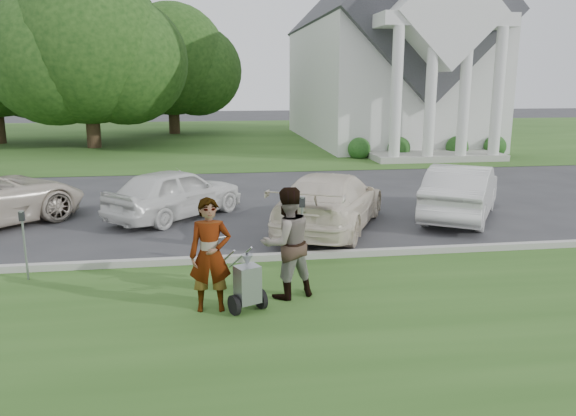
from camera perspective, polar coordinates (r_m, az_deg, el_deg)
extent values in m
plane|color=#333335|center=(11.33, 1.27, -6.12)|extent=(120.00, 120.00, 0.00)
cube|color=#2B4E1B|center=(8.60, 4.65, -12.51)|extent=(80.00, 7.00, 0.01)
cube|color=#2B4E1B|center=(37.79, -5.55, 7.21)|extent=(80.00, 30.00, 0.01)
cube|color=#9E9E93|center=(11.82, 0.83, -4.92)|extent=(80.00, 0.18, 0.15)
cube|color=white|center=(36.21, 9.30, 12.40)|extent=(9.00, 16.00, 7.00)
cube|color=#38383D|center=(36.36, 9.51, 17.92)|extent=(9.19, 17.00, 9.19)
cube|color=#9E9E93|center=(27.79, 14.72, 5.13)|extent=(6.20, 2.60, 0.30)
cylinder|color=white|center=(25.78, 10.94, 11.11)|extent=(0.50, 0.50, 6.00)
cylinder|color=white|center=(26.34, 14.30, 10.98)|extent=(0.50, 0.50, 6.00)
cylinder|color=white|center=(26.99, 17.49, 10.82)|extent=(0.50, 0.50, 6.00)
cylinder|color=white|center=(27.71, 20.53, 10.64)|extent=(0.50, 0.50, 6.00)
cube|color=white|center=(27.51, 15.65, 17.86)|extent=(6.20, 2.00, 0.60)
cube|color=white|center=(27.54, 15.69, 18.48)|extent=(5.09, 2.20, 5.09)
sphere|color=#1E4C19|center=(27.45, 7.24, 5.98)|extent=(1.10, 1.10, 1.10)
sphere|color=#1E4C19|center=(28.05, 11.20, 5.99)|extent=(1.10, 1.10, 1.10)
sphere|color=#1E4C19|center=(29.18, 16.80, 5.94)|extent=(1.10, 1.10, 1.10)
sphere|color=#1E4C19|center=(30.07, 20.28, 5.89)|extent=(1.10, 1.10, 1.10)
cylinder|color=#332316|center=(33.22, -19.24, 8.55)|extent=(0.76, 0.76, 3.20)
sphere|color=#183A11|center=(33.21, -19.75, 15.28)|extent=(8.40, 8.40, 8.40)
sphere|color=#183A11|center=(33.17, -16.24, 14.06)|extent=(6.89, 6.89, 6.89)
sphere|color=#183A11|center=(33.24, -22.69, 13.96)|extent=(7.22, 7.22, 7.22)
sphere|color=#183A11|center=(37.31, -24.81, 14.05)|extent=(7.54, 7.54, 7.54)
cylinder|color=#332316|center=(40.69, -11.52, 9.52)|extent=(0.76, 0.76, 3.00)
sphere|color=#183A11|center=(40.65, -11.75, 14.58)|extent=(7.60, 7.60, 7.60)
sphere|color=#183A11|center=(40.88, -9.22, 13.60)|extent=(6.23, 6.23, 6.23)
sphere|color=#183A11|center=(40.45, -13.95, 13.67)|extent=(6.54, 6.54, 6.54)
cylinder|color=black|center=(9.15, -5.48, -9.81)|extent=(0.21, 0.34, 0.34)
cylinder|color=black|center=(9.36, -2.76, -9.22)|extent=(0.21, 0.34, 0.34)
cylinder|color=#2D2D33|center=(9.25, -4.10, -9.52)|extent=(0.53, 0.27, 0.04)
cube|color=gray|center=(9.14, -4.13, -7.73)|extent=(0.46, 0.43, 0.62)
cone|color=gray|center=(9.00, -4.18, -5.30)|extent=(0.25, 0.25, 0.18)
cylinder|color=#2D2D33|center=(8.98, -4.18, -4.75)|extent=(0.04, 0.04, 0.07)
cylinder|color=gray|center=(9.43, -6.57, -5.34)|extent=(0.37, 0.76, 0.59)
cylinder|color=gray|center=(9.57, -4.89, -5.04)|extent=(0.37, 0.76, 0.59)
cylinder|color=gray|center=(9.76, -6.84, -2.98)|extent=(0.34, 0.18, 0.03)
imported|color=#999999|center=(9.11, -7.90, -4.85)|extent=(0.69, 0.47, 1.86)
imported|color=#999999|center=(9.57, -0.11, -3.64)|extent=(1.13, 1.00, 1.93)
cylinder|color=gray|center=(10.99, 1.43, -3.17)|extent=(0.05, 0.05, 1.30)
cube|color=#2D2D33|center=(10.81, 1.45, 0.60)|extent=(0.11, 0.08, 0.20)
cylinder|color=gray|center=(10.79, 1.45, 1.10)|extent=(0.10, 0.10, 0.03)
cylinder|color=gray|center=(11.58, -25.12, -3.94)|extent=(0.04, 0.04, 1.16)
cube|color=#2D2D33|center=(11.42, -25.43, -0.77)|extent=(0.10, 0.07, 0.17)
cylinder|color=gray|center=(11.40, -25.48, -0.34)|extent=(0.09, 0.09, 0.03)
imported|color=silver|center=(15.58, -11.38, 1.54)|extent=(4.02, 4.06, 1.39)
imported|color=#F1E3CC|center=(14.12, 4.32, 0.70)|extent=(4.01, 5.35, 1.44)
imported|color=silver|center=(15.99, 17.17, 1.63)|extent=(3.69, 4.58, 1.46)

